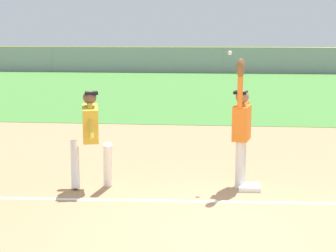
{
  "coord_description": "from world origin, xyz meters",
  "views": [
    {
      "loc": [
        -0.14,
        -7.16,
        2.74
      ],
      "look_at": [
        -1.06,
        2.27,
        1.05
      ],
      "focal_mm": 57.72,
      "sensor_mm": 36.0,
      "label": 1
    }
  ],
  "objects_px": {
    "runner": "(91,132)",
    "parked_car_tan": "(301,60)",
    "first_base": "(249,187)",
    "parked_car_blue": "(224,59)",
    "parked_car_white": "(163,59)",
    "baseball": "(230,53)",
    "fielder": "(241,125)"
  },
  "relations": [
    {
      "from": "first_base",
      "to": "parked_car_blue",
      "type": "relative_size",
      "value": 0.08
    },
    {
      "from": "first_base",
      "to": "parked_car_blue",
      "type": "xyz_separation_m",
      "value": [
        -0.31,
        29.72,
        0.63
      ]
    },
    {
      "from": "runner",
      "to": "parked_car_white",
      "type": "distance_m",
      "value": 30.42
    },
    {
      "from": "first_base",
      "to": "parked_car_tan",
      "type": "bearing_deg",
      "value": 80.28
    },
    {
      "from": "fielder",
      "to": "baseball",
      "type": "height_order",
      "value": "baseball"
    },
    {
      "from": "fielder",
      "to": "parked_car_tan",
      "type": "xyz_separation_m",
      "value": [
        5.27,
        29.75,
        -0.45
      ]
    },
    {
      "from": "runner",
      "to": "parked_car_blue",
      "type": "distance_m",
      "value": 30.01
    },
    {
      "from": "baseball",
      "to": "runner",
      "type": "bearing_deg",
      "value": -166.14
    },
    {
      "from": "first_base",
      "to": "fielder",
      "type": "xyz_separation_m",
      "value": [
        -0.15,
        0.12,
        1.08
      ]
    },
    {
      "from": "runner",
      "to": "parked_car_white",
      "type": "xyz_separation_m",
      "value": [
        -1.98,
        30.35,
        -0.32
      ]
    },
    {
      "from": "fielder",
      "to": "parked_car_blue",
      "type": "relative_size",
      "value": 0.5
    },
    {
      "from": "runner",
      "to": "parked_car_blue",
      "type": "xyz_separation_m",
      "value": [
        2.43,
        29.91,
        -0.32
      ]
    },
    {
      "from": "runner",
      "to": "parked_car_tan",
      "type": "bearing_deg",
      "value": 60.23
    },
    {
      "from": "runner",
      "to": "parked_car_tan",
      "type": "height_order",
      "value": "runner"
    },
    {
      "from": "first_base",
      "to": "fielder",
      "type": "height_order",
      "value": "fielder"
    },
    {
      "from": "baseball",
      "to": "parked_car_white",
      "type": "height_order",
      "value": "baseball"
    },
    {
      "from": "parked_car_white",
      "to": "parked_car_tan",
      "type": "height_order",
      "value": "same"
    },
    {
      "from": "first_base",
      "to": "parked_car_blue",
      "type": "height_order",
      "value": "parked_car_blue"
    },
    {
      "from": "fielder",
      "to": "parked_car_white",
      "type": "distance_m",
      "value": 30.39
    },
    {
      "from": "first_base",
      "to": "parked_car_blue",
      "type": "bearing_deg",
      "value": 90.6
    },
    {
      "from": "baseball",
      "to": "first_base",
      "type": "bearing_deg",
      "value": -46.72
    },
    {
      "from": "runner",
      "to": "parked_car_white",
      "type": "bearing_deg",
      "value": 78.62
    },
    {
      "from": "first_base",
      "to": "runner",
      "type": "xyz_separation_m",
      "value": [
        -2.74,
        -0.19,
        0.96
      ]
    },
    {
      "from": "baseball",
      "to": "parked_car_blue",
      "type": "distance_m",
      "value": 29.37
    },
    {
      "from": "runner",
      "to": "baseball",
      "type": "height_order",
      "value": "baseball"
    },
    {
      "from": "parked_car_tan",
      "to": "baseball",
      "type": "bearing_deg",
      "value": -102.81
    },
    {
      "from": "baseball",
      "to": "parked_car_white",
      "type": "xyz_separation_m",
      "value": [
        -4.35,
        29.77,
        -1.67
      ]
    },
    {
      "from": "fielder",
      "to": "baseball",
      "type": "distance_m",
      "value": 1.27
    },
    {
      "from": "first_base",
      "to": "parked_car_tan",
      "type": "xyz_separation_m",
      "value": [
        5.12,
        29.88,
        0.63
      ]
    },
    {
      "from": "fielder",
      "to": "parked_car_white",
      "type": "bearing_deg",
      "value": -68.9
    },
    {
      "from": "first_base",
      "to": "parked_car_tan",
      "type": "distance_m",
      "value": 30.32
    },
    {
      "from": "parked_car_blue",
      "to": "parked_car_tan",
      "type": "bearing_deg",
      "value": -3.66
    }
  ]
}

